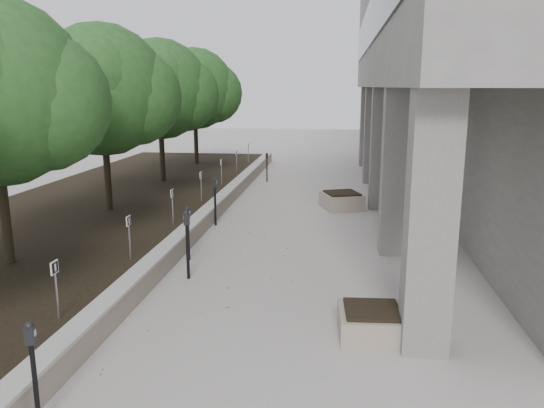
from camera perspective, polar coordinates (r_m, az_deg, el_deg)
The scene contains 21 objects.
ground at distance 8.28m, azimuth -8.26°, elevation -16.74°, with size 90.00×90.00×0.00m, color #AFA9A1.
retaining_wall at distance 16.84m, azimuth -6.21°, elevation -0.59°, with size 0.39×26.00×0.50m, color tan, non-canonical shape.
planting_bed at distance 18.05m, azimuth -17.63°, elevation -0.39°, with size 7.00×26.00×0.40m, color black.
crabapple_tree_3 at distance 16.46m, azimuth -17.52°, elevation 8.73°, with size 4.60×4.00×5.44m, color #1F4D1D, non-canonical shape.
crabapple_tree_4 at distance 21.11m, azimuth -11.84°, elevation 9.72°, with size 4.60×4.00×5.44m, color #1F4D1D, non-canonical shape.
crabapple_tree_5 at distance 25.88m, azimuth -8.22°, elevation 10.30°, with size 4.60×4.00×5.44m, color #1F4D1D, non-canonical shape.
parking_sign_2 at distance 9.19m, azimuth -22.01°, elevation -8.49°, with size 0.04×0.22×0.96m, color black, non-canonical shape.
parking_sign_3 at distance 11.76m, azimuth -14.97°, elevation -3.50°, with size 0.04×0.22×0.96m, color black, non-canonical shape.
parking_sign_4 at distance 14.49m, azimuth -10.56°, elevation -0.31°, with size 0.04×0.22×0.96m, color black, non-canonical shape.
parking_sign_5 at distance 17.31m, azimuth -7.57°, elevation 1.86°, with size 0.04×0.22×0.96m, color black, non-canonical shape.
parking_sign_6 at distance 20.18m, azimuth -5.42°, elevation 3.41°, with size 0.04×0.22×0.96m, color black, non-canonical shape.
parking_sign_7 at distance 23.09m, azimuth -3.80°, elevation 4.57°, with size 0.04×0.22×0.96m, color black, non-canonical shape.
parking_sign_8 at distance 26.01m, azimuth -2.54°, elevation 5.47°, with size 0.04×0.22×0.96m, color black, non-canonical shape.
parking_meter_1 at distance 7.20m, azimuth -24.02°, elevation -16.33°, with size 0.13×0.10×1.36m, color black, non-canonical shape.
parking_meter_2 at distance 11.44m, azimuth -9.01°, elevation -4.33°, with size 0.15×0.11×1.50m, color black, non-canonical shape.
parking_meter_3 at distance 12.70m, azimuth -8.93°, elevation -3.12°, with size 0.13×0.09×1.30m, color black, non-canonical shape.
parking_meter_4 at distance 15.74m, azimuth -6.09°, elevation 0.28°, with size 0.14×0.10×1.45m, color black, non-canonical shape.
parking_meter_5 at distance 23.02m, azimuth -0.55°, elevation 3.95°, with size 0.12×0.09×1.26m, color black, non-canonical shape.
planter_front at distance 9.09m, azimuth 10.57°, elevation -12.31°, with size 1.06×1.06×0.49m, color tan, non-canonical shape.
planter_back at distance 18.08m, azimuth 7.46°, elevation 0.40°, with size 1.22×1.22×0.57m, color tan, non-canonical shape.
berry_scatter at distance 12.78m, azimuth -2.75°, elevation -5.86°, with size 3.30×14.10×0.02m, color maroon, non-canonical shape.
Camera 1 is at (2.03, -6.95, 4.01)m, focal length 35.28 mm.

